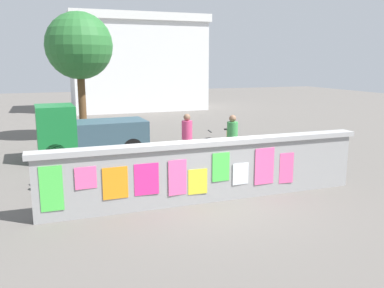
% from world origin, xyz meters
% --- Properties ---
extents(ground, '(60.00, 60.00, 0.00)m').
position_xyz_m(ground, '(0.00, 8.00, 0.00)').
color(ground, '#605B56').
extents(poster_wall, '(7.99, 0.42, 1.46)m').
position_xyz_m(poster_wall, '(-0.01, -0.00, 0.75)').
color(poster_wall, '#979797').
rests_on(poster_wall, ground).
extents(auto_rickshaw_truck, '(3.65, 1.63, 1.85)m').
position_xyz_m(auto_rickshaw_truck, '(-2.23, 5.49, 0.90)').
color(auto_rickshaw_truck, black).
rests_on(auto_rickshaw_truck, ground).
extents(motorcycle, '(1.90, 0.56, 0.87)m').
position_xyz_m(motorcycle, '(0.77, 1.74, 0.46)').
color(motorcycle, black).
rests_on(motorcycle, ground).
extents(bicycle_near, '(1.70, 0.44, 0.95)m').
position_xyz_m(bicycle_near, '(2.27, 4.24, 0.36)').
color(bicycle_near, black).
rests_on(bicycle_near, ground).
extents(bicycle_far, '(1.65, 0.61, 0.95)m').
position_xyz_m(bicycle_far, '(-3.00, 2.37, 0.36)').
color(bicycle_far, black).
rests_on(bicycle_far, ground).
extents(person_walking, '(0.44, 0.44, 1.62)m').
position_xyz_m(person_walking, '(1.97, 2.85, 0.99)').
color(person_walking, purple).
rests_on(person_walking, ground).
extents(person_bystander, '(0.43, 0.43, 1.62)m').
position_xyz_m(person_bystander, '(0.72, 3.60, 0.99)').
color(person_bystander, yellow).
rests_on(person_bystander, ground).
extents(tree_roadside, '(2.75, 2.75, 5.27)m').
position_xyz_m(tree_roadside, '(-2.01, 9.19, 3.86)').
color(tree_roadside, brown).
rests_on(tree_roadside, ground).
extents(building_background, '(9.05, 4.52, 6.31)m').
position_xyz_m(building_background, '(2.66, 19.25, 3.18)').
color(building_background, silver).
rests_on(building_background, ground).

